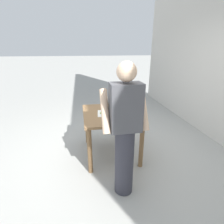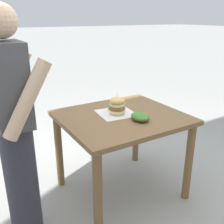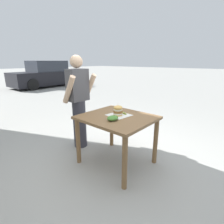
{
  "view_description": "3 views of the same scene",
  "coord_description": "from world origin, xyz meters",
  "px_view_note": "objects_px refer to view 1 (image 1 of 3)",
  "views": [
    {
      "loc": [
        0.48,
        2.71,
        1.82
      ],
      "look_at": [
        0.0,
        0.1,
        0.84
      ],
      "focal_mm": 28.0,
      "sensor_mm": 36.0,
      "label": 1
    },
    {
      "loc": [
        -1.8,
        1.18,
        1.61
      ],
      "look_at": [
        0.0,
        0.1,
        0.84
      ],
      "focal_mm": 42.0,
      "sensor_mm": 36.0,
      "label": 2
    },
    {
      "loc": [
        -1.94,
        -1.6,
        1.59
      ],
      "look_at": [
        0.0,
        0.1,
        0.84
      ],
      "focal_mm": 28.0,
      "sensor_mm": 36.0,
      "label": 3
    }
  ],
  "objects_px": {
    "patio_table": "(111,120)",
    "pickle_spear": "(101,112)",
    "sandwich": "(108,109)",
    "side_salad": "(120,109)",
    "diner_across_table": "(125,131)"
  },
  "relations": [
    {
      "from": "sandwich",
      "to": "pickle_spear",
      "type": "xyz_separation_m",
      "value": [
        0.12,
        -0.03,
        -0.06
      ]
    },
    {
      "from": "side_salad",
      "to": "diner_across_table",
      "type": "distance_m",
      "value": 0.98
    },
    {
      "from": "patio_table",
      "to": "sandwich",
      "type": "relative_size",
      "value": 5.46
    },
    {
      "from": "sandwich",
      "to": "diner_across_table",
      "type": "height_order",
      "value": "diner_across_table"
    },
    {
      "from": "pickle_spear",
      "to": "side_salad",
      "type": "distance_m",
      "value": 0.35
    },
    {
      "from": "patio_table",
      "to": "sandwich",
      "type": "height_order",
      "value": "sandwich"
    },
    {
      "from": "sandwich",
      "to": "side_salad",
      "type": "relative_size",
      "value": 1.06
    },
    {
      "from": "patio_table",
      "to": "side_salad",
      "type": "bearing_deg",
      "value": -158.98
    },
    {
      "from": "patio_table",
      "to": "pickle_spear",
      "type": "height_order",
      "value": "pickle_spear"
    },
    {
      "from": "pickle_spear",
      "to": "side_salad",
      "type": "height_order",
      "value": "side_salad"
    },
    {
      "from": "pickle_spear",
      "to": "sandwich",
      "type": "bearing_deg",
      "value": 165.5
    },
    {
      "from": "patio_table",
      "to": "side_salad",
      "type": "relative_size",
      "value": 5.79
    },
    {
      "from": "patio_table",
      "to": "pickle_spear",
      "type": "distance_m",
      "value": 0.22
    },
    {
      "from": "patio_table",
      "to": "pickle_spear",
      "type": "bearing_deg",
      "value": -3.88
    },
    {
      "from": "patio_table",
      "to": "diner_across_table",
      "type": "bearing_deg",
      "value": 90.7
    }
  ]
}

